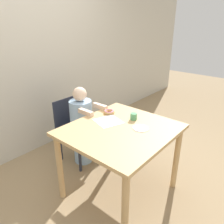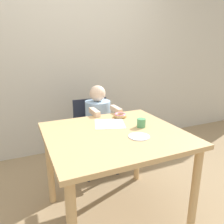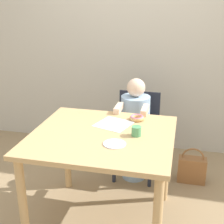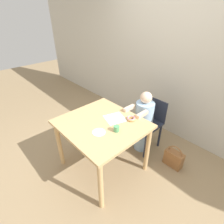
{
  "view_description": "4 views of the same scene",
  "coord_description": "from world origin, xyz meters",
  "views": [
    {
      "loc": [
        -1.48,
        -1.15,
        1.76
      ],
      "look_at": [
        0.04,
        0.14,
        0.9
      ],
      "focal_mm": 35.0,
      "sensor_mm": 36.0,
      "label": 1
    },
    {
      "loc": [
        -0.66,
        -1.42,
        1.41
      ],
      "look_at": [
        0.04,
        0.14,
        0.9
      ],
      "focal_mm": 35.0,
      "sensor_mm": 36.0,
      "label": 2
    },
    {
      "loc": [
        0.54,
        -2.0,
        1.71
      ],
      "look_at": [
        0.04,
        0.14,
        0.9
      ],
      "focal_mm": 50.0,
      "sensor_mm": 36.0,
      "label": 3
    },
    {
      "loc": [
        1.41,
        -1.14,
        2.05
      ],
      "look_at": [
        0.04,
        0.14,
        0.9
      ],
      "focal_mm": 28.0,
      "sensor_mm": 36.0,
      "label": 4
    }
  ],
  "objects": [
    {
      "name": "handbag",
      "position": [
        0.69,
        0.77,
        0.14
      ],
      "size": [
        0.27,
        0.12,
        0.36
      ],
      "color": "brown",
      "rests_on": "ground_plane"
    },
    {
      "name": "chair",
      "position": [
        0.13,
        0.84,
        0.45
      ],
      "size": [
        0.41,
        0.45,
        0.82
      ],
      "color": "#232838",
      "rests_on": "ground_plane"
    },
    {
      "name": "donut",
      "position": [
        0.2,
        0.33,
        0.8
      ],
      "size": [
        0.12,
        0.12,
        0.04
      ],
      "color": "tan",
      "rests_on": "dining_table"
    },
    {
      "name": "cup",
      "position": [
        0.25,
        0.02,
        0.81
      ],
      "size": [
        0.07,
        0.07,
        0.07
      ],
      "color": "#519E66",
      "rests_on": "dining_table"
    },
    {
      "name": "child_figure",
      "position": [
        0.13,
        0.72,
        0.51
      ],
      "size": [
        0.28,
        0.45,
        1.02
      ],
      "color": "#99BCE0",
      "rests_on": "ground_plane"
    },
    {
      "name": "napkin",
      "position": [
        0.04,
        0.19,
        0.78
      ],
      "size": [
        0.31,
        0.31,
        0.0
      ],
      "color": "white",
      "rests_on": "dining_table"
    },
    {
      "name": "plate",
      "position": [
        0.12,
        -0.15,
        0.78
      ],
      "size": [
        0.16,
        0.16,
        0.01
      ],
      "color": "silver",
      "rests_on": "dining_table"
    },
    {
      "name": "dining_table",
      "position": [
        0.0,
        0.0,
        0.67
      ],
      "size": [
        1.03,
        0.95,
        0.78
      ],
      "color": "tan",
      "rests_on": "ground_plane"
    },
    {
      "name": "ground_plane",
      "position": [
        0.0,
        0.0,
        0.0
      ],
      "size": [
        12.0,
        12.0,
        0.0
      ],
      "primitive_type": "plane",
      "color": "#997F5B"
    },
    {
      "name": "wall_back",
      "position": [
        0.0,
        1.49,
        1.25
      ],
      "size": [
        8.0,
        0.05,
        2.5
      ],
      "color": "beige",
      "rests_on": "ground_plane"
    }
  ]
}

